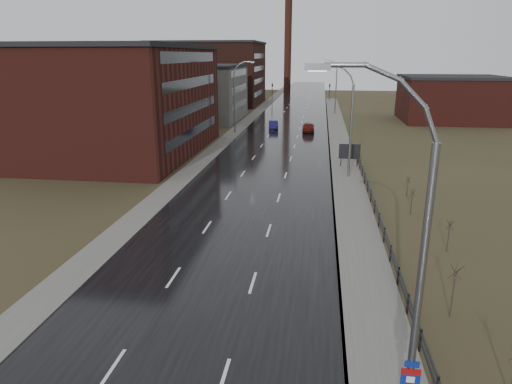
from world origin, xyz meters
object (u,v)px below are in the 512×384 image
(streetlight_main, at_px, (410,274))
(car_near, at_px, (273,125))
(billboard, at_px, (350,152))
(car_far, at_px, (308,127))

(streetlight_main, height_order, car_near, streetlight_main)
(streetlight_main, xyz_separation_m, billboard, (0.63, 38.53, -4.24))
(car_far, bearing_deg, car_near, -20.41)
(car_near, bearing_deg, streetlight_main, -87.73)
(car_far, bearing_deg, streetlight_main, 92.41)
(streetlight_main, height_order, car_far, streetlight_main)
(billboard, xyz_separation_m, car_near, (-11.26, 26.16, -1.09))
(streetlight_main, bearing_deg, billboard, 89.07)
(billboard, xyz_separation_m, car_far, (-5.27, 24.15, -0.99))
(billboard, height_order, car_far, billboard)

